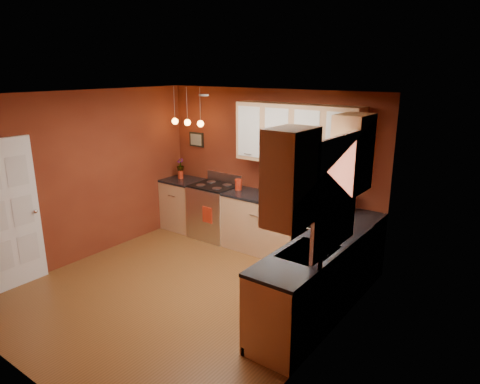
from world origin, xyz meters
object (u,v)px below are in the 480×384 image
Objects in this scene: sink at (309,253)px; red_canister at (238,185)px; coffee_maker at (344,202)px; soap_pump at (316,258)px; gas_range at (214,211)px.

sink reaches higher than red_canister.
sink is 2.39× the size of coffee_maker.
soap_pump is (0.51, -1.89, -0.03)m from coffee_maker.
coffee_maker is 1.95m from soap_pump.
gas_range is 3.80× the size of coffee_maker.
red_canister is at bearing 144.02° from sink.
coffee_maker is at bearing 105.07° from soap_pump.
sink reaches higher than soap_pump.
gas_range is 5.10× the size of soap_pump.
soap_pump is (2.37, -1.86, 0.02)m from red_canister.
sink is 3.83× the size of red_canister.
soap_pump reaches higher than gas_range.
gas_range is 1.59× the size of sink.
sink is (2.62, -1.50, 0.43)m from gas_range.
red_canister is at bearing 4.70° from gas_range.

